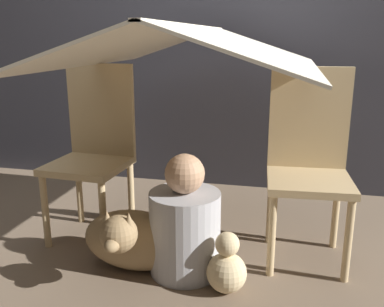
{
  "coord_description": "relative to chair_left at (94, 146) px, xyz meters",
  "views": [
    {
      "loc": [
        0.46,
        -1.9,
        1.09
      ],
      "look_at": [
        0.0,
        0.12,
        0.52
      ],
      "focal_mm": 40.0,
      "sensor_mm": 36.0,
      "label": 1
    }
  ],
  "objects": [
    {
      "name": "chair_right",
      "position": [
        1.14,
        -0.0,
        0.0
      ],
      "size": [
        0.42,
        0.42,
        0.95
      ],
      "rotation": [
        0.0,
        0.0,
        0.07
      ],
      "color": "#D1B27F",
      "rests_on": "ground_plane"
    },
    {
      "name": "sheet_canopy",
      "position": [
        0.57,
        -0.08,
        0.54
      ],
      "size": [
        1.16,
        1.53,
        0.2
      ],
      "color": "silver"
    },
    {
      "name": "person_front",
      "position": [
        0.59,
        -0.32,
        -0.27
      ],
      "size": [
        0.33,
        0.33,
        0.58
      ],
      "color": "#B2B2B7",
      "rests_on": "ground_plane"
    },
    {
      "name": "wall_back",
      "position": [
        0.57,
        0.98,
        0.74
      ],
      "size": [
        7.0,
        0.05,
        2.5
      ],
      "color": "#3D3D47",
      "rests_on": "ground_plane"
    },
    {
      "name": "dog",
      "position": [
        0.35,
        -0.37,
        -0.34
      ],
      "size": [
        0.51,
        0.42,
        0.38
      ],
      "color": "#9E7F56",
      "rests_on": "ground_plane"
    },
    {
      "name": "ground_plane",
      "position": [
        0.57,
        -0.2,
        -0.51
      ],
      "size": [
        8.8,
        8.8,
        0.0
      ],
      "primitive_type": "plane",
      "color": "#7A6651"
    },
    {
      "name": "chair_left",
      "position": [
        0.0,
        0.0,
        0.0
      ],
      "size": [
        0.42,
        0.42,
        0.95
      ],
      "rotation": [
        0.0,
        0.0,
        -0.06
      ],
      "color": "#D1B27F",
      "rests_on": "ground_plane"
    },
    {
      "name": "plush_toy",
      "position": [
        0.81,
        -0.44,
        -0.39
      ],
      "size": [
        0.18,
        0.18,
        0.28
      ],
      "color": "beige",
      "rests_on": "ground_plane"
    }
  ]
}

